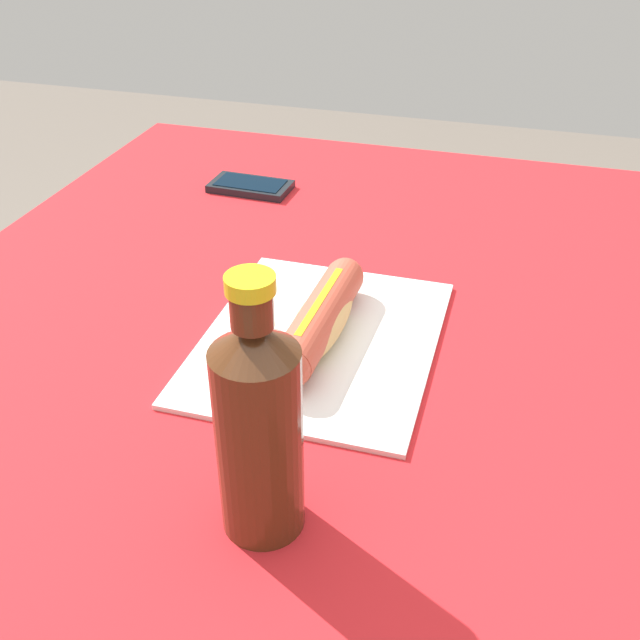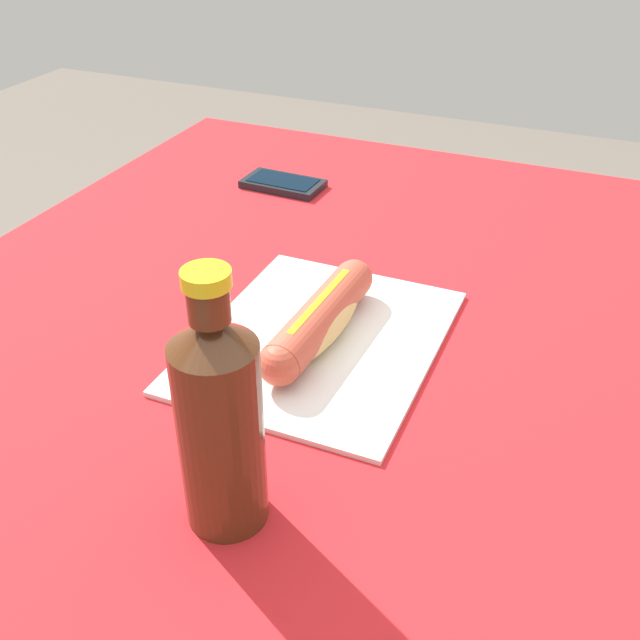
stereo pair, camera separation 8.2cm
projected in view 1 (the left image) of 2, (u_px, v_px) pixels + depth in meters
dining_table at (316, 399)px, 0.94m from camera, size 1.19×1.00×0.73m
paper_wrapper at (320, 340)px, 0.84m from camera, size 0.32×0.26×0.01m
hot_dog at (320, 319)px, 0.82m from camera, size 0.24×0.06×0.05m
cell_phone at (251, 186)px, 1.19m from camera, size 0.07×0.13×0.01m
soda_bottle at (259, 427)px, 0.57m from camera, size 0.07×0.07×0.23m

